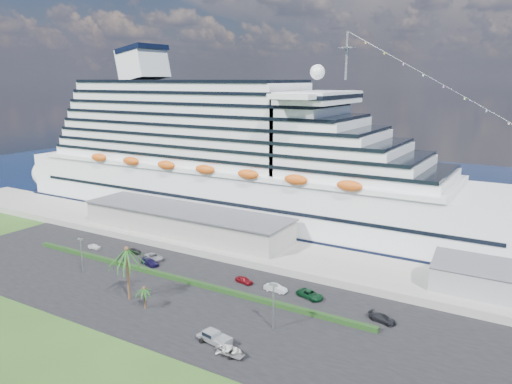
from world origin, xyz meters
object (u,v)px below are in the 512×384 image
Objects in this scene: parked_car_3 at (150,262)px; boat_trailer at (230,350)px; cruise_ship at (243,166)px; pickup_truck at (214,337)px.

parked_car_3 is 0.92× the size of boat_trailer.
boat_trailer reaches higher than parked_car_3.
pickup_truck is (35.71, -65.25, -15.44)m from cruise_ship.
boat_trailer is (40.09, -67.11, -15.51)m from cruise_ship.
boat_trailer is at bearing -23.04° from pickup_truck.
pickup_truck is (33.31, -20.93, 0.39)m from parked_car_3.
pickup_truck is 1.11× the size of boat_trailer.
cruise_ship is 75.96m from pickup_truck.
cruise_ship is at bearing 16.59° from parked_car_3.
parked_car_3 is 39.34m from pickup_truck.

